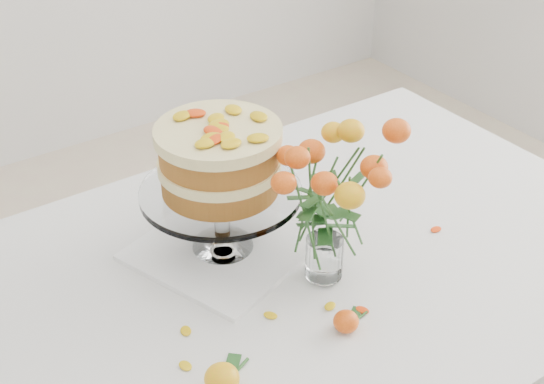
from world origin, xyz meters
The scene contains 12 objects.
table centered at (0.00, 0.00, 0.67)m, with size 1.43×0.93×0.76m.
napkin centered at (-0.09, 0.11, 0.76)m, with size 0.30×0.30×0.01m, color white.
cake_stand centered at (-0.09, 0.11, 0.95)m, with size 0.30×0.30×0.27m.
rose_vase centered at (0.02, -0.07, 0.96)m, with size 0.29×0.29×0.35m.
loose_rose_near centered at (-0.28, -0.19, 0.78)m, with size 0.09×0.06×0.05m.
loose_rose_far centered at (-0.03, -0.20, 0.77)m, with size 0.08×0.04×0.04m.
stray_petal_a centered at (-0.12, -0.10, 0.76)m, with size 0.03×0.02×0.00m, color #E6B80E.
stray_petal_b centered at (-0.02, -0.14, 0.76)m, with size 0.03×0.02×0.00m, color #E6B80E.
stray_petal_c centered at (0.02, -0.18, 0.76)m, with size 0.03×0.02×0.00m, color #E6B80E.
stray_petal_d centered at (-0.26, -0.05, 0.76)m, with size 0.03×0.02×0.00m, color #E6B80E.
stray_petal_e centered at (-0.30, -0.12, 0.76)m, with size 0.03×0.02×0.00m, color #E6B80E.
stray_petal_f centered at (0.30, -0.08, 0.76)m, with size 0.03×0.02×0.00m, color #E6B80E.
Camera 1 is at (-0.68, -0.91, 1.65)m, focal length 50.00 mm.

